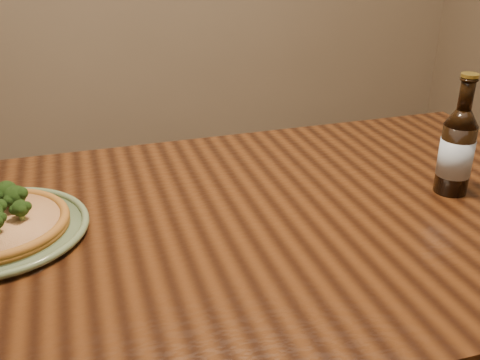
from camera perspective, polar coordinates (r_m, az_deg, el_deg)
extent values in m
cube|color=#3F200D|center=(1.10, -1.02, -5.08)|extent=(1.60, 0.90, 0.04)
cylinder|color=#3F200D|center=(1.88, 17.65, -5.75)|extent=(0.07, 0.07, 0.71)
sphere|color=#2A4B17|center=(1.14, -21.89, -1.51)|extent=(0.05, 0.05, 0.04)
sphere|color=#2A4B17|center=(1.10, -21.40, -2.69)|extent=(0.03, 0.03, 0.03)
sphere|color=#2A4B17|center=(1.16, -22.63, -1.06)|extent=(0.06, 0.06, 0.04)
cylinder|color=black|center=(1.26, 21.01, 1.99)|extent=(0.07, 0.07, 0.15)
cone|color=black|center=(1.23, 21.67, 5.92)|extent=(0.07, 0.07, 0.03)
cylinder|color=black|center=(1.21, 22.05, 8.15)|extent=(0.03, 0.03, 0.07)
torus|color=black|center=(1.20, 22.28, 9.45)|extent=(0.04, 0.04, 0.01)
cylinder|color=#A58C33|center=(1.20, 22.34, 9.81)|extent=(0.03, 0.03, 0.01)
cylinder|color=#B0C2D4|center=(1.25, 21.05, 2.20)|extent=(0.07, 0.07, 0.08)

